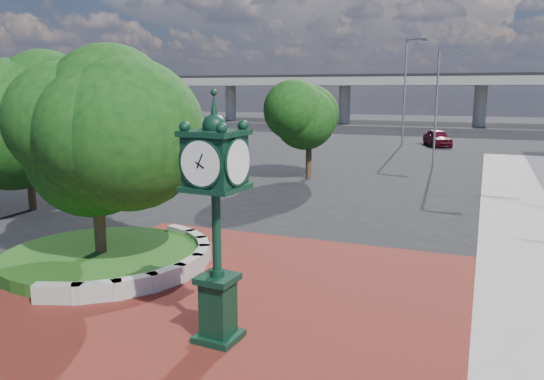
{
  "coord_description": "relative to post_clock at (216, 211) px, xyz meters",
  "views": [
    {
      "loc": [
        5.98,
        -12.87,
        5.46
      ],
      "look_at": [
        0.2,
        1.5,
        2.48
      ],
      "focal_mm": 35.0,
      "sensor_mm": 36.0,
      "label": 1
    }
  ],
  "objects": [
    {
      "name": "tree_planter",
      "position": [
        -5.86,
        3.28,
        0.78
      ],
      "size": [
        5.2,
        5.2,
        6.33
      ],
      "color": "#38281C",
      "rests_on": "ground"
    },
    {
      "name": "tree_northwest",
      "position": [
        -13.86,
        8.28,
        1.18
      ],
      "size": [
        5.6,
        5.6,
        6.93
      ],
      "color": "#38281C",
      "rests_on": "ground"
    },
    {
      "name": "street_lamp_near",
      "position": [
        1.94,
        30.14,
        1.86
      ],
      "size": [
        1.84,
        0.37,
        8.19
      ],
      "color": "slate",
      "rests_on": "ground"
    },
    {
      "name": "ground",
      "position": [
        -0.86,
        3.28,
        -2.94
      ],
      "size": [
        200.0,
        200.0,
        0.0
      ],
      "primitive_type": "plane",
      "color": "black",
      "rests_on": "ground"
    },
    {
      "name": "parked_car",
      "position": [
        0.89,
        43.49,
        -2.14
      ],
      "size": [
        3.45,
        5.07,
        1.6
      ],
      "primitive_type": "imported",
      "rotation": [
        0.0,
        0.0,
        0.37
      ],
      "color": "#4F0B19",
      "rests_on": "ground"
    },
    {
      "name": "tree_street",
      "position": [
        -4.86,
        21.28,
        0.3
      ],
      "size": [
        4.4,
        4.4,
        5.45
      ],
      "color": "#38281C",
      "rests_on": "ground"
    },
    {
      "name": "overpass",
      "position": [
        -1.08,
        73.28,
        3.6
      ],
      "size": [
        90.0,
        12.0,
        7.5
      ],
      "color": "#9E9B93",
      "rests_on": "ground"
    },
    {
      "name": "post_clock",
      "position": [
        0.0,
        0.0,
        0.0
      ],
      "size": [
        1.19,
        1.19,
        5.36
      ],
      "color": "black",
      "rests_on": "ground"
    },
    {
      "name": "plaza",
      "position": [
        -0.86,
        2.28,
        -2.92
      ],
      "size": [
        12.0,
        12.0,
        0.04
      ],
      "primitive_type": "cube",
      "color": "maroon",
      "rests_on": "ground"
    },
    {
      "name": "grass_bed",
      "position": [
        -5.86,
        3.28,
        -2.74
      ],
      "size": [
        6.1,
        6.1,
        0.4
      ],
      "primitive_type": "cylinder",
      "color": "#154012",
      "rests_on": "ground"
    },
    {
      "name": "planter_wall",
      "position": [
        -3.57,
        3.28,
        -2.67
      ],
      "size": [
        2.96,
        6.77,
        0.54
      ],
      "color": "#9E9B93",
      "rests_on": "ground"
    },
    {
      "name": "street_lamp_far",
      "position": [
        -2.19,
        43.46,
        2.95
      ],
      "size": [
        2.17,
        0.94,
        10.06
      ],
      "color": "slate",
      "rests_on": "ground"
    }
  ]
}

